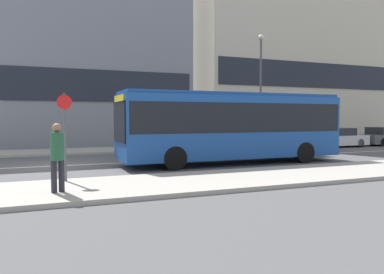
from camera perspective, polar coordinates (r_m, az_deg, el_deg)
name	(u,v)px	position (r m, az deg, el deg)	size (l,w,h in m)	color
ground_plane	(50,166)	(17.21, -20.77, -4.19)	(120.00, 120.00, 0.00)	#4F4F51
sidewalk_near	(56,192)	(11.02, -19.96, -7.82)	(44.00, 3.50, 0.13)	#A39E93
sidewalk_far	(48,152)	(23.42, -21.15, -2.16)	(44.00, 3.50, 0.13)	#A39E93
lane_centerline	(50,166)	(17.21, -20.77, -4.17)	(41.80, 0.16, 0.01)	silver
apartment_block_left_tower	(73,39)	(29.50, -17.64, 14.00)	(17.09, 4.62, 15.59)	gray
apartment_block_right_tower	(293,27)	(37.43, 15.07, 15.93)	(18.58, 5.16, 21.06)	beige
city_bus	(232,123)	(17.07, 6.06, 2.10)	(10.23, 2.56, 3.18)	#194793
parked_car_0	(276,139)	(24.86, 12.66, -0.34)	(4.59, 1.85, 1.44)	maroon
parked_car_1	(337,138)	(28.25, 21.25, -0.15)	(4.25, 1.70, 1.35)	silver
pedestrian_near_stop	(57,153)	(10.41, -19.84, -2.28)	(0.34, 0.34, 1.82)	#23232D
bus_stop_sign	(65,130)	(12.13, -18.82, 1.00)	(0.44, 0.12, 2.71)	#4C4C51
street_lamp	(261,79)	(26.20, 10.43, 8.66)	(0.36, 0.36, 7.57)	#4C4C51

